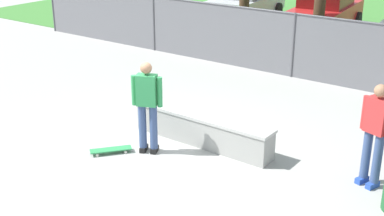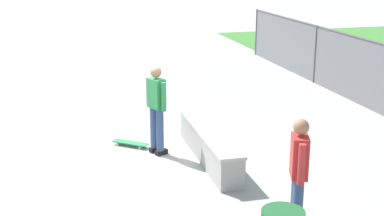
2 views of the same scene
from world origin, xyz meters
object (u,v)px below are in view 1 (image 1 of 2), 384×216
(car_silver, at_px, (246,1))
(concrete_ledge, at_px, (202,129))
(skateboard, at_px, (111,150))
(car_red, at_px, (326,10))
(skateboarder, at_px, (147,104))
(bystander, at_px, (375,131))

(car_silver, bearing_deg, concrete_ledge, -63.92)
(concrete_ledge, distance_m, skateboard, 1.84)
(skateboard, xyz_separation_m, car_red, (-0.73, 12.44, 0.77))
(skateboarder, xyz_separation_m, car_red, (-1.30, 11.97, -0.17))
(skateboard, xyz_separation_m, car_silver, (-4.25, 12.51, 0.77))
(concrete_ledge, bearing_deg, skateboard, -130.41)
(concrete_ledge, xyz_separation_m, car_silver, (-5.44, 11.11, 0.52))
(concrete_ledge, bearing_deg, skateboarder, -124.03)
(skateboarder, xyz_separation_m, bystander, (3.90, 1.23, 0.00))
(skateboarder, relative_size, car_silver, 0.42)
(concrete_ledge, relative_size, car_red, 0.72)
(concrete_ledge, height_order, car_silver, car_silver)
(car_silver, distance_m, car_red, 3.52)
(car_silver, bearing_deg, car_red, -1.00)
(car_red, distance_m, bystander, 11.93)
(skateboard, bearing_deg, bystander, 20.89)
(bystander, bearing_deg, skateboarder, -162.47)
(skateboarder, distance_m, skateboard, 1.19)
(concrete_ledge, xyz_separation_m, car_red, (-1.92, 11.05, 0.52))
(car_red, bearing_deg, concrete_ledge, -80.16)
(concrete_ledge, height_order, car_red, car_red)
(car_red, height_order, bystander, bystander)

